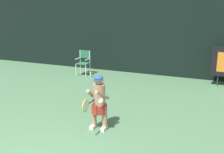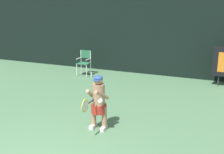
# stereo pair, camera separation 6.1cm
# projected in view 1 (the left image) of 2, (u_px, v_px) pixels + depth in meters

# --- Properties ---
(backdrop_screen) EXTENTS (18.00, 0.12, 3.66)m
(backdrop_screen) POSITION_uv_depth(u_px,v_px,m) (149.00, 33.00, 12.16)
(backdrop_screen) COLOR black
(backdrop_screen) RESTS_ON ground
(umpire_chair) EXTENTS (0.52, 0.44, 1.08)m
(umpire_chair) POSITION_uv_depth(u_px,v_px,m) (84.00, 61.00, 12.28)
(umpire_chair) COLOR white
(umpire_chair) RESTS_ON ground
(water_bottle) EXTENTS (0.07, 0.07, 0.27)m
(water_bottle) POSITION_uv_depth(u_px,v_px,m) (91.00, 74.00, 12.06)
(water_bottle) COLOR silver
(water_bottle) RESTS_ON ground
(tennis_player) EXTENTS (0.53, 0.61, 1.40)m
(tennis_player) POSITION_uv_depth(u_px,v_px,m) (99.00, 101.00, 7.00)
(tennis_player) COLOR white
(tennis_player) RESTS_ON ground
(tennis_racket) EXTENTS (0.03, 0.60, 0.31)m
(tennis_racket) POSITION_uv_depth(u_px,v_px,m) (86.00, 105.00, 6.37)
(tennis_racket) COLOR black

